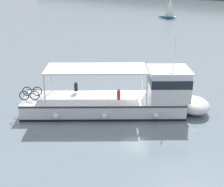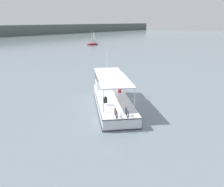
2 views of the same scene
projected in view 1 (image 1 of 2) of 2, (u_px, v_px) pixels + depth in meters
name	position (u px, v px, depth m)	size (l,w,h in m)	color
ground_plane	(142.00, 111.00, 23.89)	(400.00, 400.00, 0.00)	slate
ferry_main	(127.00, 99.00, 23.33)	(10.94, 11.40, 5.32)	silver
sailboat_far_right	(168.00, 16.00, 78.45)	(4.94, 2.03, 5.40)	teal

